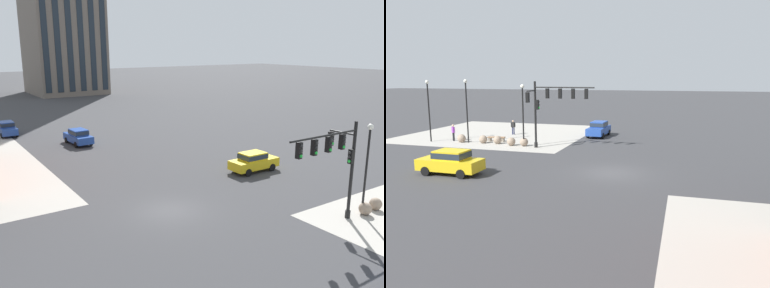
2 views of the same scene
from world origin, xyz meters
The scene contains 17 objects.
ground_plane centered at (0.00, 0.00, 0.00)m, with size 320.00×320.00×0.00m, color #38383A.
sidewalk_corner_slab centered at (16.00, -14.50, 0.00)m, with size 20.00×19.00×0.02m, color #A8A399.
traffic_signal_main centered at (7.25, -7.12, 4.22)m, with size 5.80×2.09×6.18m.
bollard_sphere_curb_a centered at (10.06, -7.59, 0.41)m, with size 0.81×0.81×0.81m, color gray.
bollard_sphere_curb_b centered at (11.36, -7.48, 0.41)m, with size 0.81×0.81×0.81m, color gray.
bollard_sphere_curb_c centered at (13.11, -7.98, 0.41)m, with size 0.81×0.81×0.81m, color gray.
bollard_sphere_curb_d centered at (14.66, -7.90, 0.41)m, with size 0.81×0.81×0.81m, color gray.
bollard_sphere_curb_e centered at (17.14, -7.87, 0.41)m, with size 0.81×0.81×0.81m, color gray.
bollard_sphere_curb_f centered at (17.02, -7.74, 0.41)m, with size 0.81×0.81×0.81m, color gray.
bench_near_signal centered at (13.90, -9.22, 0.33)m, with size 1.85×0.72×0.49m.
pedestrian_near_bench centered at (18.35, -8.30, 0.99)m, with size 0.49×0.34×1.72m.
pedestrian_at_curb centered at (14.26, -13.92, 0.96)m, with size 0.55×0.24×1.67m.
street_lamp_corner_near centered at (10.00, -7.41, 3.65)m, with size 0.36×0.36×5.90m.
street_lamp_mid_sidewalk centered at (16.31, -7.84, 3.90)m, with size 0.36×0.36×6.34m.
street_lamp_corner_far centered at (20.40, -7.35, 3.85)m, with size 0.36×0.36×6.26m.
car_cross_eastbound centered at (10.50, 3.40, 0.92)m, with size 4.40×1.90×1.68m.
car_cross_westbound centered at (4.46, -15.37, 0.92)m, with size 2.05×4.48×1.68m.
Camera 2 is at (-4.64, 24.51, 6.57)m, focal length 34.49 mm.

